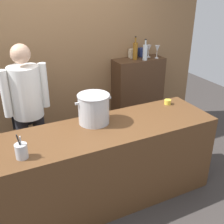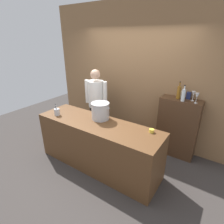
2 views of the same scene
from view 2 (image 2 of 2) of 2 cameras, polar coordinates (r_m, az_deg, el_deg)
ground_plane at (r=3.65m, az=-4.22°, el=-16.21°), size 8.00×8.00×0.00m
brick_back_panel at (r=4.09m, az=7.51°, el=11.52°), size 4.40×0.10×3.00m
prep_counter at (r=3.38m, az=-4.45°, el=-10.29°), size 2.35×0.70×0.90m
bar_cabinet at (r=3.85m, az=20.04°, el=-4.71°), size 0.76×0.32×1.21m
chef at (r=4.04m, az=-4.99°, el=3.57°), size 0.52×0.39×1.66m
stockpot_large at (r=3.24m, az=-3.71°, el=0.33°), size 0.39×0.33×0.31m
utensil_crock at (r=3.58m, az=-17.08°, el=0.05°), size 0.10×0.10×0.23m
butter_jar at (r=2.90m, az=12.47°, el=-5.83°), size 0.08×0.08×0.06m
wine_bottle_clear at (r=3.49m, az=21.74°, el=5.03°), size 0.07×0.07×0.30m
wine_bottle_amber at (r=3.59m, az=20.46°, el=5.90°), size 0.07×0.07×0.33m
wine_glass_short at (r=3.58m, az=24.45°, el=5.24°), size 0.07×0.07×0.18m
wine_glass_tall at (r=3.47m, az=25.37°, el=4.64°), size 0.07×0.07×0.19m
spice_tin_cream at (r=3.71m, az=20.94°, el=5.30°), size 0.09×0.09×0.13m
spice_tin_navy at (r=3.67m, az=23.19°, el=4.83°), size 0.07×0.07×0.13m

